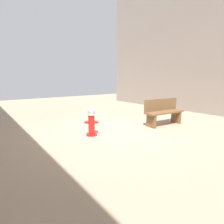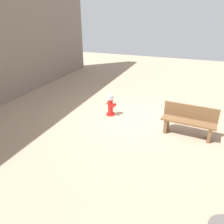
% 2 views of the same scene
% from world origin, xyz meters
% --- Properties ---
extents(ground_plane, '(23.40, 23.40, 0.00)m').
position_xyz_m(ground_plane, '(0.00, 0.00, 0.00)').
color(ground_plane, tan).
extents(fire_hydrant, '(0.39, 0.38, 0.85)m').
position_xyz_m(fire_hydrant, '(0.79, 0.16, 0.42)').
color(fire_hydrant, red).
rests_on(fire_hydrant, ground_plane).
extents(bench_near, '(1.65, 0.59, 0.95)m').
position_xyz_m(bench_near, '(-1.97, 0.64, 0.49)').
color(bench_near, brown).
rests_on(bench_near, ground_plane).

